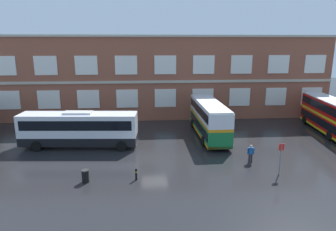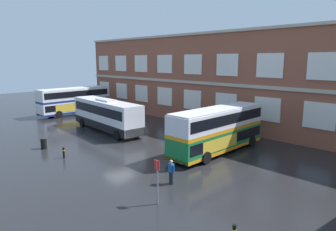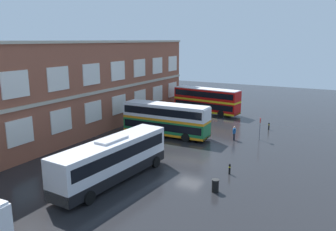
# 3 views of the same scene
# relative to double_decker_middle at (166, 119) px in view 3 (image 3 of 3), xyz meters

# --- Properties ---
(ground_plane) EXTENTS (120.00, 120.00, 0.00)m
(ground_plane) POSITION_rel_double_decker_middle_xyz_m (-6.55, -4.34, -2.15)
(ground_plane) COLOR black
(brick_terminal_building) EXTENTS (52.58, 8.19, 11.70)m
(brick_terminal_building) POSITION_rel_double_decker_middle_xyz_m (-7.22, 11.64, 3.56)
(brick_terminal_building) COLOR brown
(brick_terminal_building) RESTS_ON ground
(double_decker_middle) EXTENTS (2.99, 11.04, 4.07)m
(double_decker_middle) POSITION_rel_double_decker_middle_xyz_m (0.00, 0.00, 0.00)
(double_decker_middle) COLOR #197038
(double_decker_middle) RESTS_ON ground
(double_decker_far) EXTENTS (3.95, 11.24, 4.07)m
(double_decker_far) POSITION_rel_double_decker_middle_xyz_m (14.90, 0.53, 0.00)
(double_decker_far) COLOR red
(double_decker_far) RESTS_ON ground
(touring_coach) EXTENTS (12.15, 3.53, 3.80)m
(touring_coach) POSITION_rel_double_decker_middle_xyz_m (-14.26, -2.67, -0.24)
(touring_coach) COLOR silver
(touring_coach) RESTS_ON ground
(waiting_passenger) EXTENTS (0.64, 0.28, 1.70)m
(waiting_passenger) POSITION_rel_double_decker_middle_xyz_m (2.21, -8.13, -1.22)
(waiting_passenger) COLOR black
(waiting_passenger) RESTS_ON ground
(bus_stand_flag) EXTENTS (0.44, 0.10, 2.70)m
(bus_stand_flag) POSITION_rel_double_decker_middle_xyz_m (3.76, -10.77, -0.51)
(bus_stand_flag) COLOR slate
(bus_stand_flag) RESTS_ON ground
(station_litter_bin) EXTENTS (0.60, 0.60, 1.03)m
(station_litter_bin) POSITION_rel_double_decker_middle_xyz_m (-12.10, -11.05, -1.63)
(station_litter_bin) COLOR black
(station_litter_bin) RESTS_ON ground
(safety_bollard_west) EXTENTS (0.19, 0.19, 0.95)m
(safety_bollard_west) POSITION_rel_double_decker_middle_xyz_m (-8.12, -10.93, -1.66)
(safety_bollard_west) COLOR black
(safety_bollard_west) RESTS_ON ground
(safety_bollard_east) EXTENTS (0.19, 0.19, 0.95)m
(safety_bollard_east) POSITION_rel_double_decker_middle_xyz_m (9.05, -10.80, -1.66)
(safety_bollard_east) COLOR black
(safety_bollard_east) RESTS_ON ground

